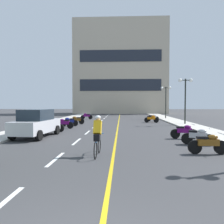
% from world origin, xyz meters
% --- Properties ---
extents(ground_plane, '(140.00, 140.00, 0.00)m').
position_xyz_m(ground_plane, '(0.00, 21.00, 0.00)').
color(ground_plane, '#38383A').
extents(curb_left, '(2.40, 72.00, 0.12)m').
position_xyz_m(curb_left, '(-7.20, 24.00, 0.06)').
color(curb_left, '#B7B2A8').
rests_on(curb_left, ground).
extents(curb_right, '(2.40, 72.00, 0.12)m').
position_xyz_m(curb_right, '(7.20, 24.00, 0.06)').
color(curb_right, '#B7B2A8').
rests_on(curb_right, ground).
extents(lane_dash_1, '(0.14, 2.20, 0.01)m').
position_xyz_m(lane_dash_1, '(-2.00, 6.00, 0.00)').
color(lane_dash_1, silver).
rests_on(lane_dash_1, ground).
extents(lane_dash_2, '(0.14, 2.20, 0.01)m').
position_xyz_m(lane_dash_2, '(-2.00, 10.00, 0.00)').
color(lane_dash_2, silver).
rests_on(lane_dash_2, ground).
extents(lane_dash_3, '(0.14, 2.20, 0.01)m').
position_xyz_m(lane_dash_3, '(-2.00, 14.00, 0.00)').
color(lane_dash_3, silver).
rests_on(lane_dash_3, ground).
extents(lane_dash_4, '(0.14, 2.20, 0.01)m').
position_xyz_m(lane_dash_4, '(-2.00, 18.00, 0.00)').
color(lane_dash_4, silver).
rests_on(lane_dash_4, ground).
extents(lane_dash_5, '(0.14, 2.20, 0.01)m').
position_xyz_m(lane_dash_5, '(-2.00, 22.00, 0.00)').
color(lane_dash_5, silver).
rests_on(lane_dash_5, ground).
extents(lane_dash_6, '(0.14, 2.20, 0.01)m').
position_xyz_m(lane_dash_6, '(-2.00, 26.00, 0.00)').
color(lane_dash_6, silver).
rests_on(lane_dash_6, ground).
extents(lane_dash_7, '(0.14, 2.20, 0.01)m').
position_xyz_m(lane_dash_7, '(-2.00, 30.00, 0.00)').
color(lane_dash_7, silver).
rests_on(lane_dash_7, ground).
extents(lane_dash_8, '(0.14, 2.20, 0.01)m').
position_xyz_m(lane_dash_8, '(-2.00, 34.00, 0.00)').
color(lane_dash_8, silver).
rests_on(lane_dash_8, ground).
extents(lane_dash_9, '(0.14, 2.20, 0.01)m').
position_xyz_m(lane_dash_9, '(-2.00, 38.00, 0.00)').
color(lane_dash_9, silver).
rests_on(lane_dash_9, ground).
extents(lane_dash_10, '(0.14, 2.20, 0.01)m').
position_xyz_m(lane_dash_10, '(-2.00, 42.00, 0.00)').
color(lane_dash_10, silver).
rests_on(lane_dash_10, ground).
extents(lane_dash_11, '(0.14, 2.20, 0.01)m').
position_xyz_m(lane_dash_11, '(-2.00, 46.00, 0.00)').
color(lane_dash_11, silver).
rests_on(lane_dash_11, ground).
extents(centre_line_yellow, '(0.12, 66.00, 0.01)m').
position_xyz_m(centre_line_yellow, '(0.25, 24.00, 0.00)').
color(centre_line_yellow, gold).
rests_on(centre_line_yellow, ground).
extents(office_building, '(21.10, 7.41, 21.08)m').
position_xyz_m(office_building, '(0.34, 48.64, 10.54)').
color(office_building, '#BCAD93').
rests_on(office_building, ground).
extents(street_lamp_mid, '(1.46, 0.36, 4.70)m').
position_xyz_m(street_lamp_mid, '(7.21, 20.45, 3.60)').
color(street_lamp_mid, black).
rests_on(street_lamp_mid, curb_right).
extents(street_lamp_far, '(1.46, 0.36, 4.59)m').
position_xyz_m(street_lamp_far, '(7.04, 29.45, 3.53)').
color(street_lamp_far, black).
rests_on(street_lamp_far, curb_right).
extents(parked_car_near, '(2.19, 4.32, 1.82)m').
position_xyz_m(parked_car_near, '(-5.00, 11.60, 0.92)').
color(parked_car_near, black).
rests_on(parked_car_near, ground).
extents(motorcycle_2, '(1.70, 0.60, 0.92)m').
position_xyz_m(motorcycle_2, '(4.34, 7.13, 0.47)').
color(motorcycle_2, black).
rests_on(motorcycle_2, ground).
extents(motorcycle_3, '(1.65, 0.78, 0.92)m').
position_xyz_m(motorcycle_3, '(4.66, 9.26, 0.47)').
color(motorcycle_3, black).
rests_on(motorcycle_3, ground).
extents(motorcycle_4, '(1.70, 0.60, 0.92)m').
position_xyz_m(motorcycle_4, '(4.53, 11.33, 0.47)').
color(motorcycle_4, black).
rests_on(motorcycle_4, ground).
extents(motorcycle_5, '(1.67, 0.69, 0.92)m').
position_xyz_m(motorcycle_5, '(-4.70, 14.41, 0.47)').
color(motorcycle_5, black).
rests_on(motorcycle_5, ground).
extents(motorcycle_6, '(1.70, 0.60, 0.92)m').
position_xyz_m(motorcycle_6, '(-4.48, 16.56, 0.47)').
color(motorcycle_6, black).
rests_on(motorcycle_6, ground).
extents(motorcycle_7, '(1.66, 0.74, 0.92)m').
position_xyz_m(motorcycle_7, '(-4.50, 18.48, 0.47)').
color(motorcycle_7, black).
rests_on(motorcycle_7, ground).
extents(motorcycle_8, '(1.65, 0.77, 0.92)m').
position_xyz_m(motorcycle_8, '(-4.24, 20.53, 0.47)').
color(motorcycle_8, black).
rests_on(motorcycle_8, ground).
extents(motorcycle_9, '(1.64, 0.80, 0.92)m').
position_xyz_m(motorcycle_9, '(4.11, 23.07, 0.47)').
color(motorcycle_9, black).
rests_on(motorcycle_9, ground).
extents(motorcycle_10, '(1.66, 0.74, 0.92)m').
position_xyz_m(motorcycle_10, '(4.55, 25.07, 0.47)').
color(motorcycle_10, black).
rests_on(motorcycle_10, ground).
extents(motorcycle_11, '(1.70, 0.60, 0.92)m').
position_xyz_m(motorcycle_11, '(-4.39, 28.36, 0.47)').
color(motorcycle_11, black).
rests_on(motorcycle_11, ground).
extents(cyclist_rider, '(0.42, 1.77, 1.71)m').
position_xyz_m(cyclist_rider, '(-0.42, 6.65, 0.89)').
color(cyclist_rider, black).
rests_on(cyclist_rider, ground).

